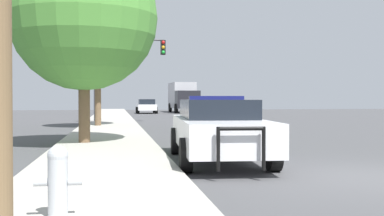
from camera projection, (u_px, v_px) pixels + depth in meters
ground_plane at (375, 178)px, 9.07m from camera, size 110.00×110.00×0.00m
sidewalk_left at (101, 182)px, 8.25m from camera, size 3.00×110.00×0.13m
police_car at (218, 128)px, 11.42m from camera, size 2.30×5.52×1.56m
fire_hydrant at (58, 179)px, 5.50m from camera, size 0.54×0.24×0.83m
traffic_light at (124, 61)px, 29.04m from camera, size 4.32×0.35×5.09m
car_background_distant at (146, 106)px, 47.91m from camera, size 2.02×3.93×1.42m
box_truck at (183, 96)px, 51.23m from camera, size 2.61×7.63×3.18m
tree_sidewalk_near at (84, 17)px, 14.87m from camera, size 4.58×4.58×6.18m
tree_sidewalk_mid at (98, 41)px, 24.23m from camera, size 3.78×3.78×6.15m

